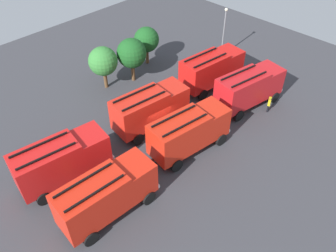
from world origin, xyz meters
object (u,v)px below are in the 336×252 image
at_px(fire_truck_4, 150,108).
at_px(fire_truck_5, 212,68).
at_px(firefighter_1, 193,64).
at_px(fire_truck_1, 189,131).
at_px(tree_0, 103,61).
at_px(tree_2, 146,40).
at_px(fire_truck_0, 106,194).
at_px(traffic_cone_0, 96,179).
at_px(lamppost, 224,29).
at_px(firefighter_0, 20,161).
at_px(fire_truck_2, 249,87).
at_px(fire_truck_3, 62,160).
at_px(firefighter_3, 84,190).
at_px(tree_1, 132,53).
at_px(traffic_cone_1, 88,140).
at_px(firefighter_2, 269,104).

relative_size(fire_truck_4, fire_truck_5, 1.00).
bearing_deg(firefighter_1, fire_truck_1, 34.58).
height_order(tree_0, tree_2, tree_0).
height_order(fire_truck_0, fire_truck_1, same).
relative_size(traffic_cone_0, lamppost, 0.12).
distance_m(fire_truck_5, firefighter_0, 20.08).
height_order(fire_truck_2, lamppost, lamppost).
bearing_deg(traffic_cone_0, fire_truck_3, 127.05).
height_order(firefighter_3, tree_1, tree_1).
distance_m(fire_truck_5, traffic_cone_1, 14.51).
distance_m(firefighter_2, firefighter_3, 18.86).
height_order(fire_truck_3, fire_truck_5, same).
distance_m(fire_truck_5, traffic_cone_0, 16.59).
relative_size(firefighter_1, firefighter_2, 1.11).
bearing_deg(firefighter_1, tree_2, -72.58).
xyz_separation_m(firefighter_0, traffic_cone_0, (3.36, -5.39, -0.54)).
height_order(fire_truck_3, tree_2, tree_2).
xyz_separation_m(fire_truck_0, fire_truck_1, (8.67, 0.22, 0.00)).
bearing_deg(firefighter_3, tree_1, 71.82).
xyz_separation_m(tree_1, lamppost, (10.69, -3.73, 0.30)).
bearing_deg(fire_truck_0, traffic_cone_0, 74.06).
bearing_deg(fire_truck_0, firefighter_2, -1.73).
xyz_separation_m(fire_truck_5, traffic_cone_1, (-14.23, 2.14, -1.84)).
bearing_deg(tree_1, fire_truck_4, -119.95).
relative_size(fire_truck_2, firefighter_3, 4.34).
xyz_separation_m(fire_truck_1, firefighter_1, (9.49, 7.74, -1.11)).
relative_size(fire_truck_3, traffic_cone_0, 10.46).
relative_size(firefighter_3, tree_2, 0.40).
relative_size(fire_truck_1, firefighter_1, 4.08).
bearing_deg(traffic_cone_1, fire_truck_2, -25.75).
height_order(fire_truck_0, fire_truck_4, same).
bearing_deg(fire_truck_0, tree_2, 43.33).
relative_size(traffic_cone_1, lamppost, 0.10).
bearing_deg(fire_truck_5, fire_truck_0, -157.50).
relative_size(fire_truck_2, fire_truck_5, 1.01).
bearing_deg(firefighter_2, fire_truck_3, 47.39).
xyz_separation_m(fire_truck_0, firefighter_3, (-0.43, 2.27, -1.18)).
height_order(firefighter_2, traffic_cone_1, firefighter_2).
relative_size(firefighter_0, tree_2, 0.37).
height_order(fire_truck_0, lamppost, lamppost).
relative_size(firefighter_3, traffic_cone_1, 2.81).
bearing_deg(fire_truck_3, fire_truck_0, -77.01).
xyz_separation_m(fire_truck_3, firefighter_1, (18.55, 3.08, -1.11)).
xyz_separation_m(fire_truck_2, traffic_cone_1, (-14.10, 6.80, -1.84)).
bearing_deg(traffic_cone_0, fire_truck_0, -109.90).
xyz_separation_m(firefighter_2, tree_2, (-1.94, 14.97, 2.01)).
height_order(fire_truck_5, traffic_cone_1, fire_truck_5).
bearing_deg(fire_truck_5, fire_truck_3, -173.12).
height_order(fire_truck_5, firefighter_3, fire_truck_5).
bearing_deg(fire_truck_4, firefighter_2, -27.30).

